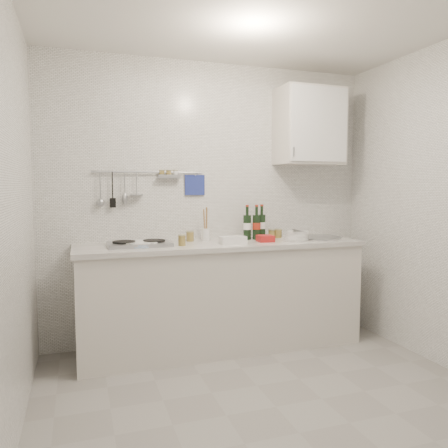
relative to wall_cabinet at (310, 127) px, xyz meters
name	(u,v)px	position (x,y,z in m)	size (l,w,h in m)	color
floor	(276,407)	(-0.90, -1.22, -1.95)	(3.00, 3.00, 0.00)	gray
back_wall	(211,203)	(-0.90, 0.18, -0.70)	(3.00, 0.02, 2.50)	silver
wall_left	(7,216)	(-2.40, -1.22, -0.70)	(0.02, 2.80, 2.50)	silver
counter	(222,298)	(-0.89, -0.12, -1.52)	(2.44, 0.64, 0.96)	beige
wall_rail	(146,183)	(-1.50, 0.15, -0.52)	(0.98, 0.09, 0.34)	#93969B
wall_cabinet	(310,127)	(0.00, 0.00, 0.00)	(0.60, 0.38, 0.70)	beige
plate_stack_hob	(140,244)	(-1.60, -0.14, -1.01)	(0.30, 0.30, 0.04)	#5585C0
plate_stack_sink	(297,236)	(-0.23, -0.20, -0.99)	(0.24, 0.23, 0.09)	white
wine_bottles	(255,222)	(-0.54, 0.01, -0.87)	(0.23, 0.12, 0.31)	black
butter_dish	(233,240)	(-0.85, -0.25, -1.00)	(0.22, 0.11, 0.07)	white
strawberry_punnet	(265,238)	(-0.53, -0.20, -1.00)	(0.13, 0.13, 0.06)	red
utensil_crock	(206,233)	(-1.00, 0.03, -0.96)	(0.07, 0.07, 0.30)	white
jar_a	(190,236)	(-1.14, 0.04, -0.98)	(0.07, 0.07, 0.09)	olive
jar_b	(278,233)	(-0.30, 0.02, -0.99)	(0.07, 0.07, 0.08)	olive
jar_c	(272,234)	(-0.36, 0.03, -0.99)	(0.07, 0.07, 0.08)	olive
jar_d	(182,240)	(-1.27, -0.22, -0.98)	(0.06, 0.06, 0.09)	olive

